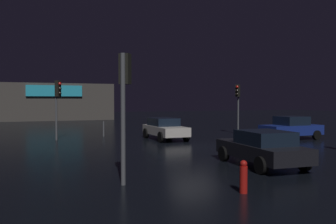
% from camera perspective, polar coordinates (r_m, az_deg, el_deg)
% --- Properties ---
extents(ground_plane, '(120.00, 120.00, 0.00)m').
position_cam_1_polar(ground_plane, '(19.34, 4.23, -5.81)').
color(ground_plane, black).
extents(store_building, '(15.17, 7.32, 4.80)m').
position_cam_1_polar(store_building, '(49.68, -18.27, 1.59)').
color(store_building, '#4C4742').
rests_on(store_building, ground).
extents(traffic_signal_main, '(0.41, 0.43, 4.04)m').
position_cam_1_polar(traffic_signal_main, '(10.80, -7.15, 3.32)').
color(traffic_signal_main, '#595B60').
rests_on(traffic_signal_main, ground).
extents(traffic_signal_cross_left, '(0.43, 0.42, 3.81)m').
position_cam_1_polar(traffic_signal_cross_left, '(27.23, 11.36, 2.32)').
color(traffic_signal_cross_left, '#595B60').
rests_on(traffic_signal_cross_left, ground).
extents(traffic_signal_cross_right, '(0.42, 0.42, 3.88)m').
position_cam_1_polar(traffic_signal_cross_right, '(23.66, -17.64, 2.41)').
color(traffic_signal_cross_right, '#595B60').
rests_on(traffic_signal_cross_right, ground).
extents(car_near, '(4.06, 2.17, 1.53)m').
position_cam_1_polar(car_near, '(24.70, 19.51, -2.44)').
color(car_near, navy).
rests_on(car_near, ground).
extents(car_far, '(2.21, 4.34, 1.41)m').
position_cam_1_polar(car_far, '(14.32, 15.14, -5.64)').
color(car_far, black).
rests_on(car_far, ground).
extents(car_crossing, '(2.09, 4.24, 1.42)m').
position_cam_1_polar(car_crossing, '(23.10, -0.54, -2.67)').
color(car_crossing, silver).
rests_on(car_crossing, ground).
extents(fire_hydrant, '(0.22, 0.22, 0.93)m').
position_cam_1_polar(fire_hydrant, '(10.12, 12.26, -10.34)').
color(fire_hydrant, red).
rests_on(fire_hydrant, ground).
extents(bollard_kerb_a, '(0.11, 0.11, 1.09)m').
position_cam_1_polar(bollard_kerb_a, '(25.48, -10.51, -2.74)').
color(bollard_kerb_a, '#595B60').
rests_on(bollard_kerb_a, ground).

